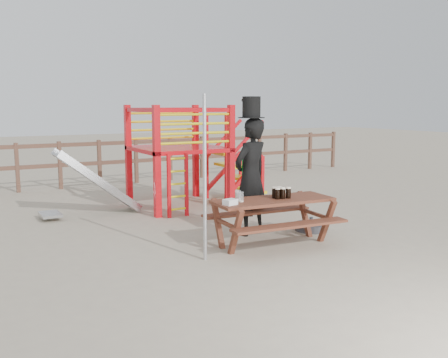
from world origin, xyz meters
TOP-DOWN VIEW (x-y plane):
  - ground at (0.00, 0.00)m, footprint 60.00×60.00m
  - back_fence at (0.00, 7.00)m, footprint 15.09×0.09m
  - playground_fort at (0.12, 3.58)m, footprint 4.71×1.84m
  - picnic_table at (0.20, 0.20)m, footprint 1.92×1.40m
  - man_with_hat at (0.26, 0.91)m, footprint 0.79×0.64m
  - metal_pole at (-1.04, 0.04)m, footprint 0.05×0.05m
  - parasol_base at (1.26, 0.59)m, footprint 0.54×0.54m
  - paper_bag at (-0.59, 0.14)m, footprint 0.21×0.18m
  - stout_pints at (0.32, 0.18)m, footprint 0.26×0.19m
  - empty_glasses at (-0.33, 0.30)m, footprint 0.10×0.20m

SIDE VIEW (x-z plane):
  - ground at x=0.00m, z-range 0.00..0.00m
  - parasol_base at x=1.26m, z-range -0.05..0.18m
  - picnic_table at x=0.20m, z-range 0.09..0.80m
  - back_fence at x=0.00m, z-range 0.14..1.34m
  - paper_bag at x=-0.59m, z-range 0.71..0.79m
  - empty_glasses at x=-0.33m, z-range 0.70..0.85m
  - stout_pints at x=0.32m, z-range 0.71..0.88m
  - man_with_hat at x=0.26m, z-range -0.12..2.12m
  - playground_fort at x=0.12m, z-range 0.02..2.12m
  - metal_pole at x=-1.04m, z-range 0.00..2.24m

